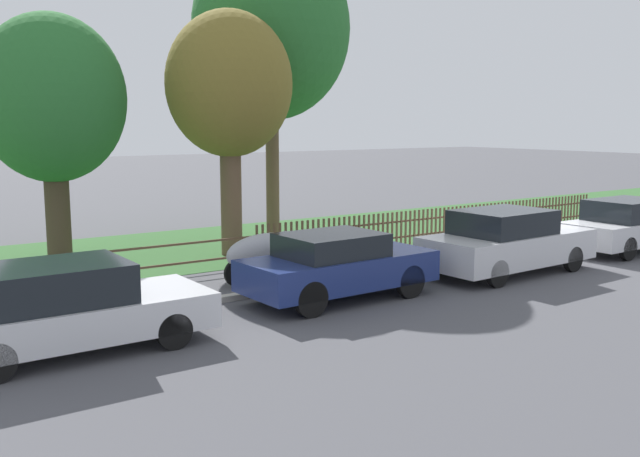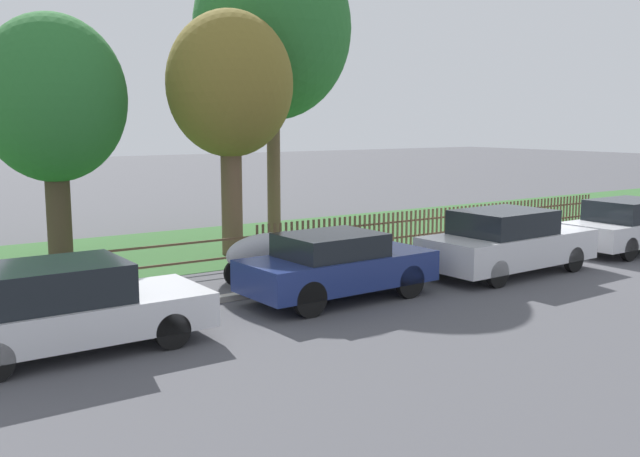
{
  "view_description": "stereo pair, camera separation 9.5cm",
  "coord_description": "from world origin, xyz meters",
  "px_view_note": "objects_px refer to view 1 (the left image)",
  "views": [
    {
      "loc": [
        -15.0,
        -12.2,
        3.5
      ],
      "look_at": [
        -5.94,
        0.98,
        1.1
      ],
      "focal_mm": 40.0,
      "sensor_mm": 36.0,
      "label": 1
    },
    {
      "loc": [
        -14.92,
        -12.26,
        3.5
      ],
      "look_at": [
        -5.94,
        0.98,
        1.1
      ],
      "focal_mm": 40.0,
      "sensor_mm": 36.0,
      "label": 2
    }
  ],
  "objects_px": {
    "parked_car_black_saloon": "(337,265)",
    "tree_nearest_kerb": "(52,100)",
    "parked_car_silver_hatchback": "(69,308)",
    "parked_car_navy_estate": "(507,242)",
    "covered_motorcycle": "(271,252)",
    "tree_behind_motorcycle": "(229,87)",
    "parked_car_red_compact": "(630,225)",
    "tree_mid_park": "(271,29)"
  },
  "relations": [
    {
      "from": "parked_car_black_saloon",
      "to": "tree_nearest_kerb",
      "type": "distance_m",
      "value": 8.33
    },
    {
      "from": "parked_car_silver_hatchback",
      "to": "parked_car_navy_estate",
      "type": "relative_size",
      "value": 0.94
    },
    {
      "from": "covered_motorcycle",
      "to": "tree_behind_motorcycle",
      "type": "height_order",
      "value": "tree_behind_motorcycle"
    },
    {
      "from": "tree_nearest_kerb",
      "to": "parked_car_navy_estate",
      "type": "bearing_deg",
      "value": -40.06
    },
    {
      "from": "parked_car_silver_hatchback",
      "to": "covered_motorcycle",
      "type": "relative_size",
      "value": 1.99
    },
    {
      "from": "parked_car_navy_estate",
      "to": "tree_behind_motorcycle",
      "type": "height_order",
      "value": "tree_behind_motorcycle"
    },
    {
      "from": "parked_car_red_compact",
      "to": "covered_motorcycle",
      "type": "bearing_deg",
      "value": 166.89
    },
    {
      "from": "tree_behind_motorcycle",
      "to": "tree_mid_park",
      "type": "relative_size",
      "value": 0.7
    },
    {
      "from": "tree_mid_park",
      "to": "parked_car_red_compact",
      "type": "bearing_deg",
      "value": -50.57
    },
    {
      "from": "parked_car_silver_hatchback",
      "to": "parked_car_navy_estate",
      "type": "height_order",
      "value": "parked_car_navy_estate"
    },
    {
      "from": "tree_nearest_kerb",
      "to": "tree_mid_park",
      "type": "distance_m",
      "value": 7.2
    },
    {
      "from": "tree_mid_park",
      "to": "covered_motorcycle",
      "type": "bearing_deg",
      "value": -121.08
    },
    {
      "from": "parked_car_silver_hatchback",
      "to": "parked_car_black_saloon",
      "type": "relative_size",
      "value": 1.04
    },
    {
      "from": "tree_mid_park",
      "to": "parked_car_black_saloon",
      "type": "bearing_deg",
      "value": -112.11
    },
    {
      "from": "parked_car_navy_estate",
      "to": "covered_motorcycle",
      "type": "xyz_separation_m",
      "value": [
        -5.0,
        2.26,
        -0.07
      ]
    },
    {
      "from": "tree_behind_motorcycle",
      "to": "parked_car_silver_hatchback",
      "type": "bearing_deg",
      "value": -135.02
    },
    {
      "from": "parked_car_red_compact",
      "to": "tree_mid_park",
      "type": "relative_size",
      "value": 0.48
    },
    {
      "from": "parked_car_navy_estate",
      "to": "tree_behind_motorcycle",
      "type": "distance_m",
      "value": 7.96
    },
    {
      "from": "parked_car_silver_hatchback",
      "to": "tree_mid_park",
      "type": "xyz_separation_m",
      "value": [
        8.45,
        8.11,
        5.56
      ]
    },
    {
      "from": "parked_car_navy_estate",
      "to": "tree_mid_park",
      "type": "bearing_deg",
      "value": 98.54
    },
    {
      "from": "parked_car_red_compact",
      "to": "tree_nearest_kerb",
      "type": "bearing_deg",
      "value": 151.85
    },
    {
      "from": "parked_car_navy_estate",
      "to": "tree_nearest_kerb",
      "type": "distance_m",
      "value": 11.31
    },
    {
      "from": "parked_car_navy_estate",
      "to": "tree_mid_park",
      "type": "xyz_separation_m",
      "value": [
        -1.53,
        8.03,
        5.51
      ]
    },
    {
      "from": "parked_car_silver_hatchback",
      "to": "covered_motorcycle",
      "type": "bearing_deg",
      "value": 24.91
    },
    {
      "from": "parked_car_black_saloon",
      "to": "parked_car_red_compact",
      "type": "distance_m",
      "value": 9.73
    },
    {
      "from": "parked_car_red_compact",
      "to": "tree_mid_park",
      "type": "distance_m",
      "value": 11.71
    },
    {
      "from": "parked_car_silver_hatchback",
      "to": "covered_motorcycle",
      "type": "height_order",
      "value": "parked_car_silver_hatchback"
    },
    {
      "from": "tree_nearest_kerb",
      "to": "tree_behind_motorcycle",
      "type": "height_order",
      "value": "tree_behind_motorcycle"
    },
    {
      "from": "parked_car_silver_hatchback",
      "to": "parked_car_navy_estate",
      "type": "xyz_separation_m",
      "value": [
        9.98,
        0.09,
        0.06
      ]
    },
    {
      "from": "parked_car_red_compact",
      "to": "tree_nearest_kerb",
      "type": "relative_size",
      "value": 0.72
    },
    {
      "from": "tree_nearest_kerb",
      "to": "tree_mid_park",
      "type": "xyz_separation_m",
      "value": [
        6.76,
        1.06,
        2.24
      ]
    },
    {
      "from": "covered_motorcycle",
      "to": "parked_car_black_saloon",
      "type": "bearing_deg",
      "value": -76.34
    },
    {
      "from": "tree_nearest_kerb",
      "to": "tree_behind_motorcycle",
      "type": "relative_size",
      "value": 0.96
    },
    {
      "from": "parked_car_silver_hatchback",
      "to": "tree_behind_motorcycle",
      "type": "bearing_deg",
      "value": 44.63
    },
    {
      "from": "covered_motorcycle",
      "to": "tree_mid_park",
      "type": "xyz_separation_m",
      "value": [
        3.48,
        5.77,
        5.58
      ]
    },
    {
      "from": "parked_car_black_saloon",
      "to": "covered_motorcycle",
      "type": "relative_size",
      "value": 1.91
    },
    {
      "from": "parked_car_navy_estate",
      "to": "tree_nearest_kerb",
      "type": "relative_size",
      "value": 0.73
    },
    {
      "from": "parked_car_silver_hatchback",
      "to": "parked_car_black_saloon",
      "type": "height_order",
      "value": "parked_car_silver_hatchback"
    },
    {
      "from": "parked_car_navy_estate",
      "to": "tree_nearest_kerb",
      "type": "height_order",
      "value": "tree_nearest_kerb"
    },
    {
      "from": "covered_motorcycle",
      "to": "tree_behind_motorcycle",
      "type": "bearing_deg",
      "value": 81.8
    },
    {
      "from": "parked_car_red_compact",
      "to": "tree_nearest_kerb",
      "type": "height_order",
      "value": "tree_nearest_kerb"
    },
    {
      "from": "parked_car_red_compact",
      "to": "tree_behind_motorcycle",
      "type": "xyz_separation_m",
      "value": [
        -9.19,
        5.66,
        3.68
      ]
    }
  ]
}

